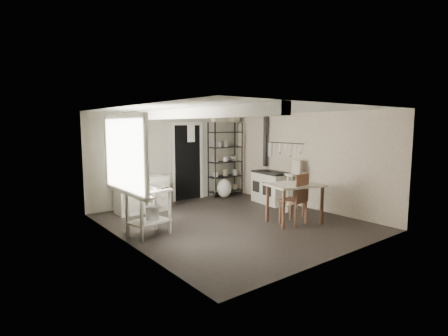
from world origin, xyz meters
TOP-DOWN VIEW (x-y plane):
  - floor at (0.00, 0.00)m, footprint 5.00×5.00m
  - ceiling at (0.00, 0.00)m, footprint 5.00×5.00m
  - wall_back at (0.00, 2.50)m, footprint 4.50×0.02m
  - wall_front at (0.00, -2.50)m, footprint 4.50×0.02m
  - wall_left at (-2.25, 0.00)m, footprint 0.02×5.00m
  - wall_right at (2.25, 0.00)m, footprint 0.02×5.00m
  - window at (-2.22, 0.20)m, footprint 0.12×1.76m
  - doorway at (0.45, 2.47)m, footprint 0.96×0.10m
  - ceiling_beam at (-1.20, 0.00)m, footprint 0.18×5.00m
  - wallpaper_panel at (2.24, 0.00)m, footprint 0.01×5.00m
  - utensil_rail at (2.19, 0.60)m, footprint 0.06×1.20m
  - prep_table at (-1.77, 0.23)m, footprint 0.83×0.67m
  - stockpot at (-1.87, 0.30)m, footprint 0.32×0.32m
  - saucepan at (-1.64, 0.18)m, footprint 0.20×0.20m
  - bucket at (-1.69, 0.26)m, footprint 0.29×0.29m
  - base_cabinets at (-1.11, 1.97)m, footprint 1.26×0.57m
  - mixing_bowl at (-1.03, 1.90)m, footprint 0.34×0.34m
  - counter_cup at (-1.42, 1.86)m, footprint 0.17×0.17m
  - shelf_rack at (1.60, 2.31)m, footprint 0.99×0.40m
  - shelf_jar at (1.36, 2.27)m, footprint 0.10×0.10m
  - storage_box_a at (1.37, 2.31)m, footprint 0.38×0.35m
  - storage_box_b at (1.84, 2.27)m, footprint 0.36×0.35m
  - stove at (1.92, 0.79)m, footprint 0.70×1.10m
  - stovepipe at (2.10, 1.22)m, footprint 0.14×0.14m
  - side_ledge at (1.95, -0.02)m, footprint 0.58×0.36m
  - oats_box at (1.95, -0.02)m, footprint 0.17×0.24m
  - work_table at (0.95, -0.82)m, footprint 1.22×0.98m
  - table_cup at (1.12, -0.88)m, footprint 0.12×0.12m
  - chair at (0.88, -0.85)m, footprint 0.48×0.50m
  - flour_sack at (1.38, 2.07)m, footprint 0.53×0.49m
  - floor_crock at (1.50, -0.11)m, footprint 0.15×0.15m

SIDE VIEW (x-z plane):
  - floor at x=0.00m, z-range 0.00..0.00m
  - floor_crock at x=1.50m, z-range 0.01..0.14m
  - flour_sack at x=1.38m, z-range -0.02..0.50m
  - work_table at x=0.95m, z-range -0.03..0.79m
  - bucket at x=-1.69m, z-range 0.25..0.52m
  - prep_table at x=-1.77m, z-range -0.02..0.82m
  - side_ledge at x=1.95m, z-range 0.00..0.86m
  - stove at x=1.92m, z-range 0.03..0.85m
  - base_cabinets at x=-1.11m, z-range 0.05..0.87m
  - chair at x=0.88m, z-range -0.04..1.01m
  - table_cup at x=1.12m, z-range 0.76..0.86m
  - saucepan at x=-1.64m, z-range 0.80..0.90m
  - stockpot at x=-1.87m, z-range 0.79..1.09m
  - shelf_rack at x=1.60m, z-range -0.09..1.99m
  - mixing_bowl at x=-1.03m, z-range 0.92..0.99m
  - counter_cup at x=-1.42m, z-range 0.92..1.02m
  - doorway at x=0.45m, z-range -0.04..2.04m
  - oats_box at x=1.95m, z-range 0.85..1.17m
  - wall_back at x=0.00m, z-range 0.00..2.30m
  - wall_front at x=0.00m, z-range 0.00..2.30m
  - wall_left at x=-2.25m, z-range 0.00..2.30m
  - wall_right at x=2.25m, z-range 0.00..2.30m
  - wallpaper_panel at x=2.24m, z-range 0.00..2.30m
  - shelf_jar at x=1.36m, z-range 1.27..1.46m
  - window at x=-2.22m, z-range 0.86..2.14m
  - utensil_rail at x=2.19m, z-range 1.33..1.77m
  - stovepipe at x=2.10m, z-range 0.89..2.29m
  - storage_box_b at x=1.84m, z-range 1.89..2.09m
  - storage_box_a at x=1.37m, z-range 1.90..2.12m
  - ceiling_beam at x=-1.20m, z-range 2.11..2.29m
  - ceiling at x=0.00m, z-range 2.30..2.30m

